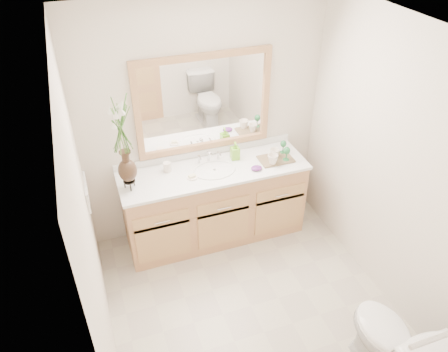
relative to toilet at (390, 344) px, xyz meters
name	(u,v)px	position (x,y,z in m)	size (l,w,h in m)	color
floor	(251,306)	(-0.70, 0.92, -0.37)	(2.60, 2.60, 0.00)	#BDB2A1
ceiling	(266,37)	(-0.70, 0.92, 2.03)	(2.40, 2.60, 0.02)	white
wall_back	(204,122)	(-0.70, 2.22, 0.83)	(2.40, 0.02, 2.40)	silver
wall_front	(358,349)	(-0.70, -0.38, 0.83)	(2.40, 0.02, 2.40)	silver
wall_left	(90,238)	(-1.90, 0.92, 0.83)	(0.02, 2.60, 2.40)	silver
wall_right	(393,170)	(0.50, 0.92, 0.83)	(0.02, 2.60, 2.40)	silver
vanity	(214,204)	(-0.70, 1.93, 0.03)	(1.80, 0.55, 0.80)	tan
counter	(214,171)	(-0.70, 1.93, 0.45)	(1.84, 0.57, 0.03)	white
sink	(214,175)	(-0.70, 1.92, 0.41)	(0.38, 0.34, 0.23)	white
mirror	(204,104)	(-0.70, 2.20, 1.04)	(1.32, 0.04, 0.97)	white
switch_plate	(87,197)	(-1.89, 1.68, 0.61)	(0.02, 0.12, 0.12)	white
toilet	(390,344)	(0.00, 0.00, 0.00)	(0.42, 0.75, 0.74)	white
flower_vase	(122,135)	(-1.51, 1.90, 1.01)	(0.20, 0.20, 0.81)	black
tumbler	(167,167)	(-1.13, 2.06, 0.51)	(0.07, 0.07, 0.09)	white
soap_dish	(192,177)	(-0.94, 1.86, 0.47)	(0.10, 0.10, 0.03)	white
soap_bottle	(235,151)	(-0.44, 2.05, 0.54)	(0.08, 0.08, 0.17)	#76C32D
purple_dish	(257,168)	(-0.31, 1.79, 0.48)	(0.11, 0.09, 0.04)	#602673
tray	(276,159)	(-0.06, 1.89, 0.47)	(0.33, 0.22, 0.02)	brown
mug_left	(273,159)	(-0.13, 1.82, 0.53)	(0.10, 0.10, 0.10)	white
mug_right	(275,153)	(-0.07, 1.92, 0.53)	(0.10, 0.09, 0.10)	white
goblet_front	(287,151)	(0.02, 1.83, 0.58)	(0.07, 0.07, 0.15)	#25703B
goblet_back	(283,145)	(0.05, 1.97, 0.57)	(0.06, 0.06, 0.14)	#25703B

